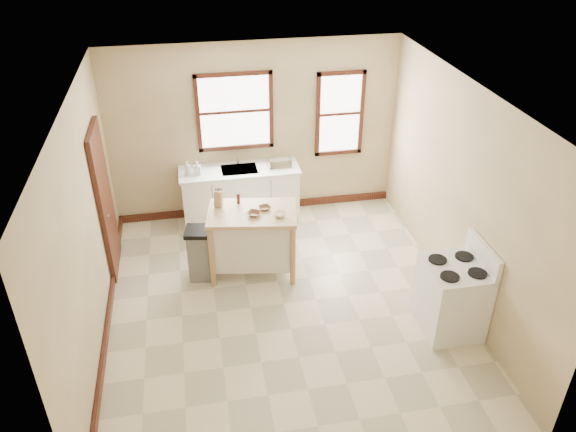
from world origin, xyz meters
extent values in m
plane|color=#B3AC8E|center=(0.00, 0.00, 0.00)|extent=(5.00, 5.00, 0.00)
plane|color=white|center=(0.00, 0.00, 2.80)|extent=(5.00, 5.00, 0.00)
cube|color=beige|center=(0.00, 2.50, 1.40)|extent=(4.50, 0.04, 2.80)
cube|color=beige|center=(-2.25, 0.00, 1.40)|extent=(0.04, 5.00, 2.80)
cube|color=beige|center=(2.25, 0.00, 1.40)|extent=(0.04, 5.00, 2.80)
cube|color=#34110E|center=(-2.21, 1.30, 1.05)|extent=(0.06, 0.90, 2.10)
cube|color=#34110E|center=(0.00, 2.47, 0.06)|extent=(4.50, 0.04, 0.12)
cube|color=#34110E|center=(-2.22, 0.00, 0.06)|extent=(0.04, 5.00, 0.12)
cylinder|color=silver|center=(-0.30, 2.38, 1.03)|extent=(0.03, 0.03, 0.22)
imported|color=#B2B2B2|center=(-1.08, 2.16, 1.03)|extent=(0.11, 0.11, 0.22)
imported|color=#B2B2B2|center=(-0.94, 2.15, 1.02)|extent=(0.10, 0.11, 0.21)
cylinder|color=#461E12|center=(-0.43, 1.07, 1.04)|extent=(0.06, 0.06, 0.15)
imported|color=brown|center=(-0.27, 0.71, 0.99)|extent=(0.24, 0.24, 0.04)
imported|color=brown|center=(-0.11, 0.84, 0.98)|extent=(0.19, 0.19, 0.04)
imported|color=white|center=(0.07, 0.62, 0.99)|extent=(0.18, 0.18, 0.05)
camera|label=1|loc=(-1.00, -5.61, 4.77)|focal=35.00mm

